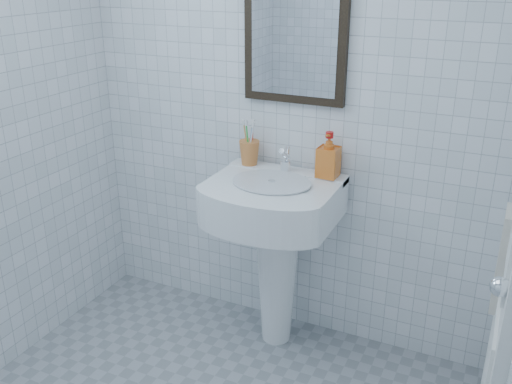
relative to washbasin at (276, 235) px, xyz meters
The scene contains 7 objects.
wall_back 0.67m from the washbasin, 96.86° to the left, with size 2.20×0.02×2.50m, color white.
washbasin is the anchor object (origin of this frame).
faucet 0.36m from the washbasin, 90.00° to the left, with size 0.05×0.12×0.13m.
toothbrush_cup 0.43m from the washbasin, 147.74° to the left, with size 0.10×0.10×0.12m, color orange, non-canonical shape.
soap_dispenser 0.47m from the washbasin, 31.03° to the left, with size 0.10×0.10×0.22m, color #DD4F15.
wall_mirror 0.95m from the washbasin, 90.00° to the left, with size 0.50×0.04×0.62m.
hand_towel 1.09m from the washbasin, 16.26° to the right, with size 0.03×0.16×0.38m, color beige.
Camera 1 is at (1.00, -1.33, 1.87)m, focal length 40.00 mm.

